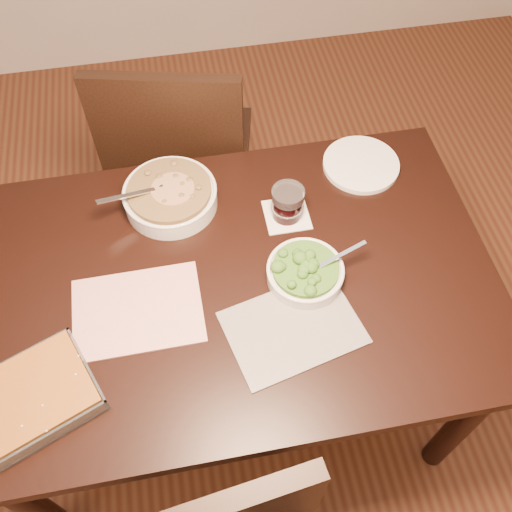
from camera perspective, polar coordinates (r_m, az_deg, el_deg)
ground at (r=2.17m, az=-1.83°, el=-12.87°), size 4.00×4.00×0.00m
table at (r=1.58m, az=-2.46°, el=-4.18°), size 1.40×0.90×0.75m
magazine_a at (r=1.47m, az=-11.76°, el=-5.36°), size 0.33×0.24×0.01m
magazine_b at (r=1.42m, az=3.70°, el=-7.17°), size 0.37×0.30×0.01m
coaster at (r=1.62m, az=3.08°, el=4.13°), size 0.12×0.12×0.00m
stew_bowl at (r=1.63m, az=-8.57°, el=6.00°), size 0.29×0.27×0.10m
broccoli_bowl at (r=1.48m, az=4.95°, el=-1.61°), size 0.23×0.20×0.08m
baking_dish at (r=1.42m, az=-21.88°, el=-13.24°), size 0.36×0.32×0.05m
wine_tumbler at (r=1.57m, az=3.17°, el=5.35°), size 0.09×0.09×0.10m
dinner_plate at (r=1.76m, az=10.45°, el=8.98°), size 0.23×0.23×0.02m
chair_far at (r=2.06m, az=-7.55°, el=9.92°), size 0.56×0.56×0.99m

